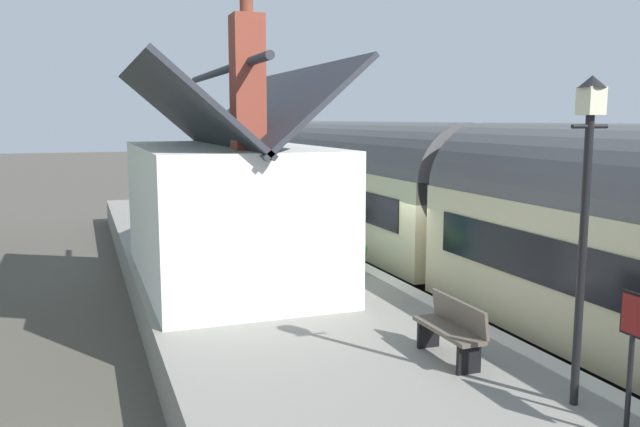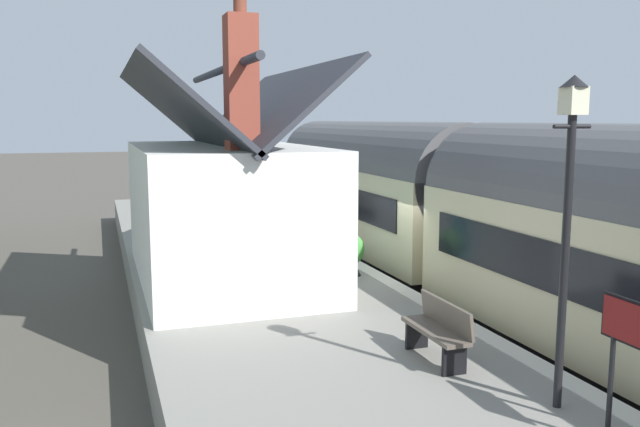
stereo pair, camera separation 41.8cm
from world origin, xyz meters
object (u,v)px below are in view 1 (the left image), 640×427
bench_by_lamp (239,212)px  bench_mid_platform (225,204)px  station_building (227,206)px  lamp_post_platform (587,182)px  planter_corner_building (302,236)px  bench_near_building (452,328)px  planter_by_door (354,253)px

bench_by_lamp → bench_mid_platform: size_ratio=1.00×
station_building → lamp_post_platform: 8.38m
station_building → planter_corner_building: 3.46m
bench_mid_platform → planter_corner_building: bench_mid_platform is taller
bench_by_lamp → station_building: bearing=164.9°
lamp_post_platform → station_building: bearing=18.2°
planter_corner_building → lamp_post_platform: size_ratio=0.20×
bench_near_building → lamp_post_platform: lamp_post_platform is taller
planter_corner_building → bench_near_building: bearing=176.7°
bench_near_building → bench_by_lamp: (12.85, 0.15, 0.00)m
bench_by_lamp → planter_corner_building: (-4.67, -0.62, -0.06)m
station_building → bench_by_lamp: 7.14m
station_building → bench_by_lamp: station_building is taller
bench_by_lamp → planter_corner_building: bearing=-172.5°
planter_corner_building → lamp_post_platform: bearing=-179.2°
station_building → planter_by_door: station_building is taller
station_building → planter_by_door: size_ratio=7.75×
bench_mid_platform → lamp_post_platform: bearing=-177.3°
lamp_post_platform → bench_by_lamp: bearing=3.0°
bench_near_building → bench_mid_platform: (14.80, 0.18, 0.00)m
bench_near_building → bench_mid_platform: 14.80m
bench_mid_platform → lamp_post_platform: 16.82m
bench_by_lamp → planter_corner_building: 4.71m
planter_corner_building → station_building: bearing=131.1°
bench_by_lamp → planter_by_door: (-7.57, -0.87, 0.02)m
bench_by_lamp → bench_mid_platform: (1.96, 0.04, 0.00)m
planter_by_door → station_building: bearing=74.3°
lamp_post_platform → planter_corner_building: bearing=0.8°
planter_by_door → planter_corner_building: bearing=5.0°
bench_by_lamp → lamp_post_platform: size_ratio=0.36×
planter_by_door → bench_mid_platform: bearing=5.4°
bench_mid_platform → planter_corner_building: 6.66m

